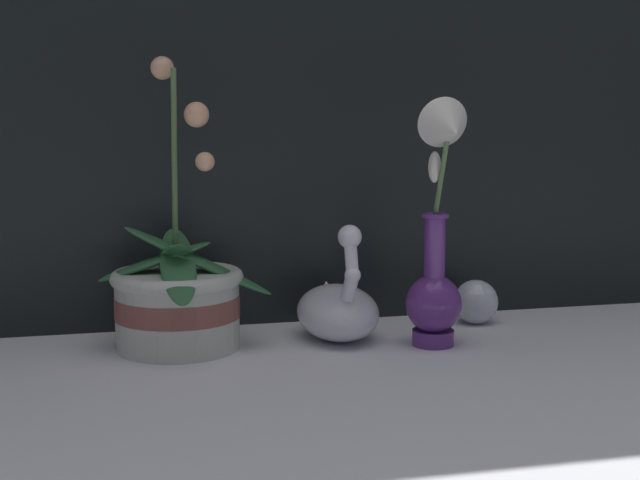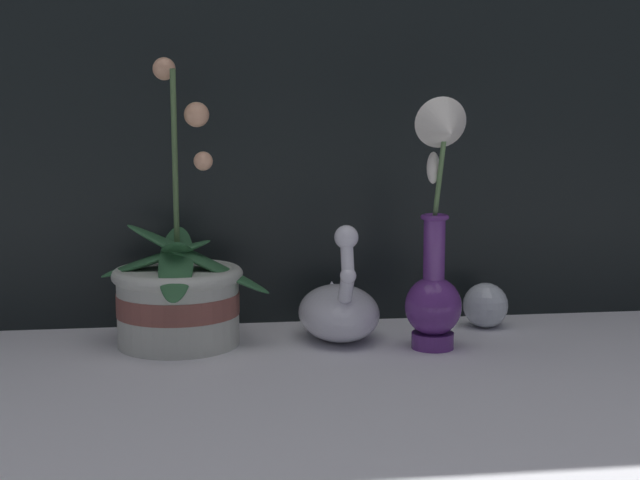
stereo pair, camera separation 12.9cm
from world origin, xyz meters
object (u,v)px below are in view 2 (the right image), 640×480
object	(u,v)px
orchid_potted_plant	(178,295)
glass_sphere	(485,305)
swan_figurine	(339,309)
blue_vase	(437,254)

from	to	relation	value
orchid_potted_plant	glass_sphere	distance (m)	0.48
orchid_potted_plant	swan_figurine	xyz separation A→B (m)	(0.23, -0.00, -0.03)
orchid_potted_plant	glass_sphere	xyz separation A→B (m)	(0.47, 0.04, -0.04)
blue_vase	glass_sphere	bearing A→B (deg)	47.50
swan_figurine	glass_sphere	world-z (taller)	swan_figurine
swan_figurine	glass_sphere	xyz separation A→B (m)	(0.24, 0.04, -0.01)
orchid_potted_plant	blue_vase	xyz separation A→B (m)	(0.36, -0.08, 0.07)
swan_figurine	blue_vase	world-z (taller)	blue_vase
orchid_potted_plant	blue_vase	bearing A→B (deg)	-13.07
orchid_potted_plant	glass_sphere	bearing A→B (deg)	5.00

